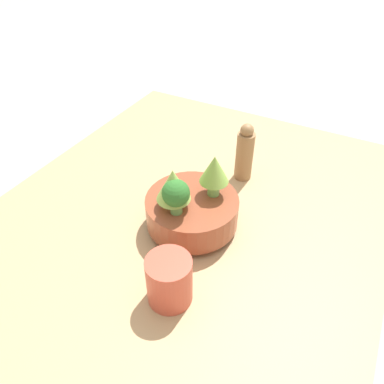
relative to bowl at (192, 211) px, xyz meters
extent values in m
plane|color=#ADA89E|center=(0.04, 0.03, -0.09)|extent=(6.00, 6.00, 0.00)
cube|color=tan|center=(0.04, 0.03, -0.07)|extent=(1.06, 0.88, 0.04)
cylinder|color=brown|center=(0.00, 0.00, -0.04)|extent=(0.09, 0.09, 0.01)
cylinder|color=brown|center=(0.00, 0.00, 0.00)|extent=(0.20, 0.20, 0.06)
cylinder|color=#7AB256|center=(0.04, -0.03, 0.05)|extent=(0.03, 0.03, 0.04)
cone|color=#84AD47|center=(0.04, -0.03, 0.10)|extent=(0.06, 0.06, 0.06)
cylinder|color=#609347|center=(-0.05, 0.01, 0.05)|extent=(0.02, 0.02, 0.03)
sphere|color=#2D6B28|center=(-0.05, 0.01, 0.08)|extent=(0.06, 0.06, 0.06)
cylinder|color=#6BA34C|center=(-0.04, 0.02, 0.04)|extent=(0.02, 0.02, 0.02)
cone|color=#93B751|center=(-0.04, 0.02, 0.09)|extent=(0.07, 0.07, 0.07)
cylinder|color=#C64C38|center=(-0.19, -0.05, 0.01)|extent=(0.08, 0.08, 0.10)
cylinder|color=#997047|center=(0.22, -0.03, 0.02)|extent=(0.04, 0.04, 0.13)
sphere|color=#997047|center=(0.22, -0.03, 0.10)|extent=(0.03, 0.03, 0.03)
camera|label=1|loc=(-0.54, -0.28, 0.55)|focal=35.00mm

